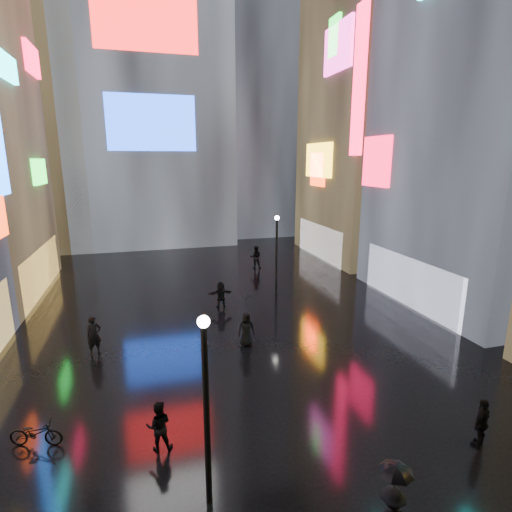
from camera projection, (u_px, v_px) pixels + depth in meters
name	position (u px, v px, depth m)	size (l,w,h in m)	color
ground	(221.00, 306.00, 24.44)	(140.00, 140.00, 0.00)	black
building_right_mid	(506.00, 44.00, 22.32)	(10.28, 13.70, 30.00)	black
building_right_far	(377.00, 97.00, 34.71)	(10.28, 12.00, 28.00)	black
tower_main	(144.00, 37.00, 41.14)	(16.00, 14.20, 42.00)	black
tower_flank_right	(252.00, 88.00, 47.13)	(12.00, 12.00, 34.00)	black
tower_flank_left	(31.00, 114.00, 38.29)	(10.00, 10.00, 26.00)	black
lamp_near	(206.00, 402.00, 9.76)	(0.30, 0.30, 5.20)	black
lamp_far	(277.00, 250.00, 26.24)	(0.30, 0.30, 5.20)	black
pedestrian_1	(159.00, 426.00, 12.17)	(0.78, 0.61, 1.61)	black
pedestrian_3	(482.00, 422.00, 12.32)	(0.95, 0.39, 1.62)	black
pedestrian_4	(246.00, 329.00, 19.03)	(0.81, 0.53, 1.66)	black
pedestrian_5	(221.00, 295.00, 24.00)	(1.48, 0.47, 1.60)	black
pedestrian_6	(94.00, 335.00, 18.18)	(0.66, 0.44, 1.82)	black
pedestrian_7	(256.00, 257.00, 32.58)	(0.92, 0.72, 1.89)	black
umbrella_1	(395.00, 477.00, 8.79)	(0.76, 0.76, 0.66)	black
umbrella_2	(246.00, 304.00, 18.72)	(1.01, 1.03, 0.93)	black
bicycle	(36.00, 433.00, 12.41)	(0.58, 1.65, 0.87)	black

